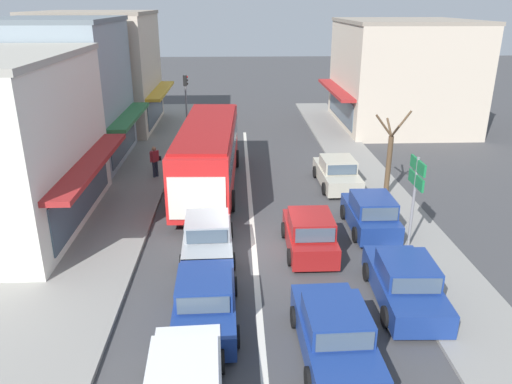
{
  "coord_description": "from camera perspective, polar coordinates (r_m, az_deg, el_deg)",
  "views": [
    {
      "loc": [
        -0.62,
        -16.61,
        8.72
      ],
      "look_at": [
        0.19,
        3.0,
        1.2
      ],
      "focal_mm": 35.0,
      "sensor_mm": 36.0,
      "label": 1
    }
  ],
  "objects": [
    {
      "name": "ground_plane",
      "position": [
        18.77,
        -0.21,
        -6.72
      ],
      "size": [
        140.0,
        140.0,
        0.0
      ],
      "primitive_type": "plane",
      "color": "#3F3F42"
    },
    {
      "name": "kerb_right",
      "position": [
        25.15,
        13.52,
        0.22
      ],
      "size": [
        2.8,
        44.0,
        0.12
      ],
      "primitive_type": "cube",
      "color": "gray",
      "rests_on": "ground"
    },
    {
      "name": "sidewalk_left",
      "position": [
        24.98,
        -16.53,
        -0.2
      ],
      "size": [
        5.2,
        44.0,
        0.14
      ],
      "primitive_type": "cube",
      "color": "gray",
      "rests_on": "ground"
    },
    {
      "name": "pedestrian_with_handbag_near",
      "position": [
        26.34,
        -11.48,
        3.64
      ],
      "size": [
        0.53,
        0.58,
        1.63
      ],
      "color": "#232838",
      "rests_on": "sidewalk_left"
    },
    {
      "name": "parked_sedan_kerb_front",
      "position": [
        16.16,
        16.66,
        -9.94
      ],
      "size": [
        2.01,
        4.26,
        1.47
      ],
      "color": "navy",
      "rests_on": "ground"
    },
    {
      "name": "hatchback_behind_bus_near",
      "position": [
        18.54,
        6.15,
        -4.77
      ],
      "size": [
        1.83,
        3.71,
        1.54
      ],
      "color": "maroon",
      "rests_on": "ground"
    },
    {
      "name": "sedan_queue_gap_filler",
      "position": [
        13.6,
        8.98,
        -15.69
      ],
      "size": [
        1.99,
        4.25,
        1.47
      ],
      "color": "navy",
      "rests_on": "ground"
    },
    {
      "name": "street_tree_right",
      "position": [
        23.99,
        14.99,
        3.74
      ],
      "size": [
        1.66,
        1.85,
        4.15
      ],
      "color": "brown",
      "rests_on": "ground"
    },
    {
      "name": "lane_centre_line",
      "position": [
        22.39,
        -0.6,
        -1.95
      ],
      "size": [
        0.2,
        28.0,
        0.01
      ],
      "primitive_type": "cube",
      "color": "silver",
      "rests_on": "ground"
    },
    {
      "name": "sedan_adjacent_lane_lead",
      "position": [
        18.36,
        -5.54,
        -5.17
      ],
      "size": [
        2.02,
        4.26,
        1.47
      ],
      "color": "#9EA3A8",
      "rests_on": "ground"
    },
    {
      "name": "shopfront_mid_block",
      "position": [
        29.85,
        -21.38,
        10.39
      ],
      "size": [
        7.39,
        7.78,
        7.94
      ],
      "color": "#84939E",
      "rests_on": "ground"
    },
    {
      "name": "directional_road_sign",
      "position": [
        18.7,
        17.82,
        1.16
      ],
      "size": [
        0.1,
        1.4,
        3.6
      ],
      "color": "gray",
      "rests_on": "ground"
    },
    {
      "name": "parked_sedan_kerb_third",
      "position": [
        25.34,
        9.25,
        2.14
      ],
      "size": [
        1.98,
        4.24,
        1.47
      ],
      "color": "#B7B29E",
      "rests_on": "ground"
    },
    {
      "name": "city_bus",
      "position": [
        24.48,
        -5.48,
        4.64
      ],
      "size": [
        3.02,
        10.94,
        3.23
      ],
      "color": "red",
      "rests_on": "ground"
    },
    {
      "name": "shopfront_far_end",
      "position": [
        37.93,
        -17.4,
        12.97
      ],
      "size": [
        8.51,
        8.53,
        8.11
      ],
      "color": "beige",
      "rests_on": "ground"
    },
    {
      "name": "building_right_far",
      "position": [
        38.64,
        16.32,
        12.79
      ],
      "size": [
        9.73,
        10.13,
        7.55
      ],
      "color": "beige",
      "rests_on": "ground"
    },
    {
      "name": "parked_hatchback_kerb_second",
      "position": [
        20.6,
        12.97,
        -2.48
      ],
      "size": [
        1.83,
        3.71,
        1.54
      ],
      "color": "navy",
      "rests_on": "ground"
    },
    {
      "name": "sedan_behind_bus_mid",
      "position": [
        14.76,
        -5.82,
        -12.25
      ],
      "size": [
        1.97,
        4.24,
        1.47
      ],
      "color": "navy",
      "rests_on": "ground"
    },
    {
      "name": "traffic_light_downstreet",
      "position": [
        34.08,
        -8.01,
        10.86
      ],
      "size": [
        0.33,
        0.24,
        4.2
      ],
      "color": "gray",
      "rests_on": "ground"
    }
  ]
}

